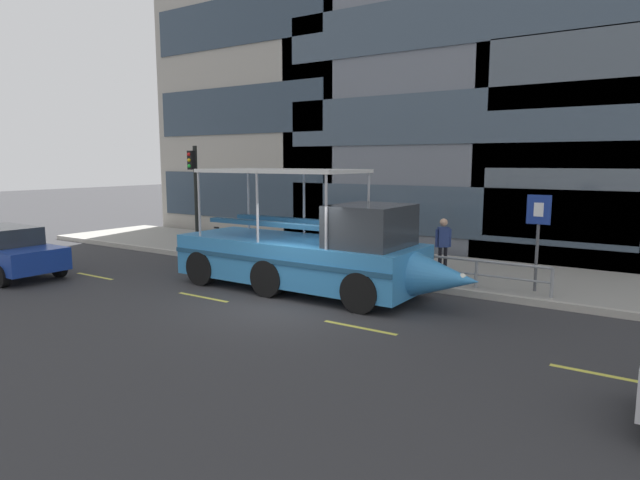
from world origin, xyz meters
The scene contains 12 objects.
ground_plane centered at (0.00, 0.00, 0.00)m, with size 120.00×120.00×0.00m, color #333335.
sidewalk centered at (0.00, 5.60, 0.09)m, with size 32.00×4.80×0.18m, color #99968E.
curb_edge centered at (0.00, 3.11, 0.09)m, with size 32.00×0.18×0.18m, color #B2ADA3.
lane_centreline centered at (0.00, -0.92, 0.00)m, with size 25.80×0.12×0.01m.
curb_guardrail centered at (-0.31, 3.45, 0.71)m, with size 11.65×0.09×0.79m.
traffic_light_pole centered at (-7.74, 3.94, 2.61)m, with size 0.24×0.46×4.00m.
parking_sign centered at (4.96, 3.93, 1.92)m, with size 0.60×0.12×2.55m.
leaned_bicycle centered at (-6.30, 3.82, 0.56)m, with size 1.74×0.46×0.96m.
duck_tour_boat centered at (-0.32, 1.22, 1.08)m, with size 8.88×2.52×3.38m.
pedestrian_near_bow centered at (2.15, 4.56, 1.22)m, with size 0.39×0.35×1.72m.
pedestrian_mid_left centered at (-0.51, 4.74, 1.20)m, with size 0.49×0.23×1.68m.
background_car_west centered at (-9.55, -2.45, 0.81)m, with size 4.26×1.96×1.56m.
Camera 1 is at (8.03, -10.89, 3.60)m, focal length 30.46 mm.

